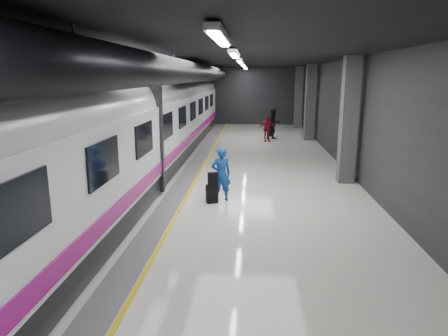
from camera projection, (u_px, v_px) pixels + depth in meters
name	position (u px, v px, depth m)	size (l,w,h in m)	color
ground	(217.00, 195.00, 13.06)	(40.00, 40.00, 0.00)	silver
platform_hall	(210.00, 84.00, 13.22)	(10.02, 40.02, 4.51)	black
train	(116.00, 131.00, 12.82)	(3.05, 38.00, 4.05)	black
traveler_main	(221.00, 174.00, 12.30)	(0.62, 0.40, 1.69)	blue
suitcase_main	(212.00, 194.00, 12.20)	(0.35, 0.22, 0.57)	black
shoulder_bag	(213.00, 179.00, 12.06)	(0.30, 0.16, 0.40)	black
traveler_far_a	(274.00, 124.00, 24.47)	(0.93, 0.72, 1.91)	black
traveler_far_b	(267.00, 128.00, 23.69)	(0.91, 0.38, 1.56)	maroon
suitcase_far	(271.00, 132.00, 25.85)	(0.38, 0.25, 0.56)	black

